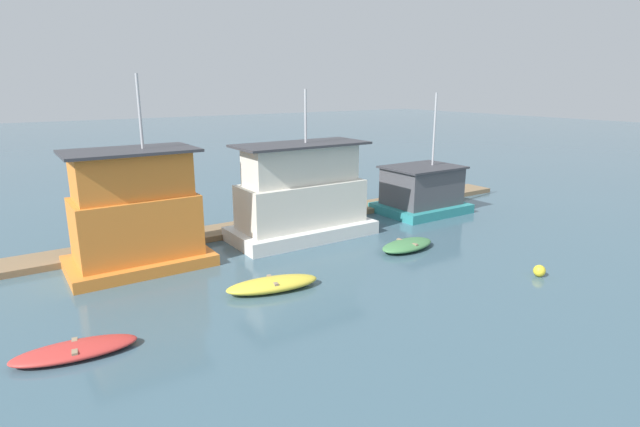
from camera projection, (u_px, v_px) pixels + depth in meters
ground_plane at (310, 235)px, 26.46m from camera, size 200.00×200.00×0.00m
dock_walkway at (284, 221)px, 28.63m from camera, size 33.80×2.08×0.30m
houseboat_orange at (136, 215)px, 21.39m from camera, size 5.91×3.76×8.20m
houseboat_white at (302, 198)px, 25.68m from camera, size 7.46×3.60×7.54m
houseboat_teal at (422, 191)px, 30.90m from camera, size 5.19×4.05×7.27m
dinghy_red at (75, 350)px, 14.66m from camera, size 3.60×1.70×0.37m
dinghy_yellow at (273, 284)px, 19.32m from camera, size 3.82×1.94×0.49m
dinghy_green at (407, 245)px, 24.09m from camera, size 3.19×1.76×0.44m
buoy_yellow at (539, 271)px, 20.72m from camera, size 0.49×0.49×0.49m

